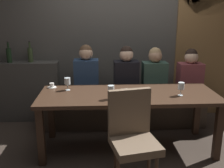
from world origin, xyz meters
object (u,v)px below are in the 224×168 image
(diner_far_end, at_px, (154,74))
(dessert_plate, at_px, (141,92))
(dining_table, at_px, (128,100))
(wine_glass_near_left, at_px, (67,81))
(wine_bottle_dark_red, at_px, (9,55))
(wine_bottle_pale_label, at_px, (30,54))
(banquette_bench, at_px, (123,111))
(diner_redhead, at_px, (86,73))
(diner_bearded, at_px, (126,74))
(wine_glass_center_back, at_px, (111,90))
(diner_near_end, at_px, (190,74))
(wine_glass_near_right, at_px, (181,86))
(espresso_cup, at_px, (52,86))
(chair_near_side, at_px, (133,133))

(diner_far_end, relative_size, dessert_plate, 3.99)
(dining_table, distance_m, wine_glass_near_left, 0.81)
(wine_bottle_dark_red, xyz_separation_m, wine_bottle_pale_label, (0.32, 0.02, 0.00))
(banquette_bench, distance_m, diner_redhead, 0.81)
(diner_bearded, relative_size, dessert_plate, 4.15)
(wine_bottle_dark_red, relative_size, dessert_plate, 1.72)
(dining_table, relative_size, wine_bottle_pale_label, 6.75)
(diner_bearded, relative_size, diner_far_end, 1.04)
(wine_glass_center_back, height_order, dessert_plate, wine_glass_center_back)
(diner_near_end, relative_size, wine_glass_near_left, 4.49)
(diner_far_end, relative_size, wine_glass_near_right, 4.63)
(wine_glass_center_back, xyz_separation_m, wine_glass_near_left, (-0.54, 0.39, 0.00))
(diner_bearded, xyz_separation_m, diner_near_end, (0.98, 0.05, -0.03))
(diner_far_end, relative_size, wine_glass_center_back, 4.63)
(wine_glass_near_left, height_order, espresso_cup, wine_glass_near_left)
(diner_far_end, relative_size, wine_glass_near_left, 4.63)
(diner_far_end, bearing_deg, wine_bottle_pale_label, 170.27)
(diner_redhead, height_order, wine_bottle_pale_label, wine_bottle_pale_label)
(chair_near_side, distance_m, wine_glass_near_left, 1.20)
(diner_bearded, xyz_separation_m, wine_glass_near_left, (-0.81, -0.49, 0.03))
(wine_bottle_pale_label, relative_size, dessert_plate, 1.72)
(wine_glass_center_back, bearing_deg, wine_glass_near_left, 144.39)
(wine_glass_near_left, bearing_deg, chair_near_side, -51.01)
(wine_glass_near_left, bearing_deg, dessert_plate, -11.40)
(wine_bottle_dark_red, relative_size, wine_bottle_pale_label, 1.00)
(diner_near_end, bearing_deg, wine_bottle_pale_label, 172.58)
(dining_table, height_order, wine_glass_near_left, wine_glass_near_left)
(wine_glass_center_back, height_order, espresso_cup, wine_glass_center_back)
(diner_far_end, height_order, wine_glass_center_back, diner_far_end)
(chair_near_side, xyz_separation_m, wine_glass_near_right, (0.66, 0.61, 0.30))
(diner_far_end, xyz_separation_m, wine_bottle_dark_red, (-2.22, 0.30, 0.26))
(dining_table, bearing_deg, diner_redhead, 126.93)
(wine_glass_near_right, relative_size, espresso_cup, 1.37)
(banquette_bench, distance_m, wine_glass_near_left, 1.12)
(diner_redhead, bearing_deg, banquette_bench, -2.58)
(chair_near_side, xyz_separation_m, diner_redhead, (-0.51, 1.45, 0.27))
(diner_redhead, bearing_deg, dining_table, -53.07)
(wine_bottle_dark_red, distance_m, espresso_cup, 1.08)
(dining_table, bearing_deg, wine_glass_near_left, 166.72)
(diner_near_end, relative_size, dessert_plate, 3.88)
(banquette_bench, bearing_deg, dining_table, -90.00)
(diner_redhead, distance_m, espresso_cup, 0.61)
(diner_redhead, relative_size, wine_glass_near_right, 4.91)
(dining_table, distance_m, espresso_cup, 1.04)
(dining_table, distance_m, chair_near_side, 0.73)
(wine_glass_near_right, distance_m, dessert_plate, 0.48)
(diner_near_end, bearing_deg, dessert_plate, -139.53)
(banquette_bench, xyz_separation_m, wine_glass_near_right, (0.62, -0.82, 0.63))
(banquette_bench, xyz_separation_m, dessert_plate, (0.16, -0.71, 0.53))
(wine_bottle_pale_label, bearing_deg, diner_redhead, -20.01)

